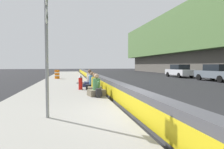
% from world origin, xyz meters
% --- Properties ---
extents(ground_plane, '(160.00, 160.00, 0.00)m').
position_xyz_m(ground_plane, '(0.00, 0.00, 0.00)').
color(ground_plane, '#232326').
rests_on(ground_plane, ground).
extents(sidewalk_strip, '(80.00, 4.40, 0.14)m').
position_xyz_m(sidewalk_strip, '(0.00, 2.65, 0.07)').
color(sidewalk_strip, gray).
rests_on(sidewalk_strip, ground_plane).
extents(jersey_barrier, '(76.00, 0.45, 0.85)m').
position_xyz_m(jersey_barrier, '(0.00, 0.00, 0.42)').
color(jersey_barrier, '#47474C').
rests_on(jersey_barrier, ground_plane).
extents(route_sign_post, '(0.44, 0.09, 3.60)m').
position_xyz_m(route_sign_post, '(-0.09, 2.71, 2.21)').
color(route_sign_post, gray).
rests_on(route_sign_post, sidewalk_strip).
extents(fire_hydrant, '(0.26, 0.46, 0.88)m').
position_xyz_m(fire_hydrant, '(6.04, 1.50, 0.59)').
color(fire_hydrant, red).
rests_on(fire_hydrant, sidewalk_strip).
extents(seated_person_foreground, '(0.80, 0.89, 1.07)m').
position_xyz_m(seated_person_foreground, '(3.50, 0.86, 0.47)').
color(seated_person_foreground, '#706651').
rests_on(seated_person_foreground, sidewalk_strip).
extents(seated_person_middle, '(0.71, 0.82, 1.06)m').
position_xyz_m(seated_person_middle, '(4.77, 0.79, 0.47)').
color(seated_person_middle, '#706651').
rests_on(seated_person_middle, sidewalk_strip).
extents(seated_person_rear, '(0.72, 0.83, 1.08)m').
position_xyz_m(seated_person_rear, '(6.18, 0.78, 0.48)').
color(seated_person_rear, black).
rests_on(seated_person_rear, sidewalk_strip).
extents(seated_person_far, '(0.90, 1.00, 1.18)m').
position_xyz_m(seated_person_far, '(7.61, 0.80, 0.51)').
color(seated_person_far, '#23284C').
rests_on(seated_person_far, sidewalk_strip).
extents(backpack, '(0.32, 0.28, 0.40)m').
position_xyz_m(backpack, '(3.03, 0.82, 0.33)').
color(backpack, '#232328').
rests_on(backpack, sidewalk_strip).
extents(construction_barrel, '(0.54, 0.54, 0.95)m').
position_xyz_m(construction_barrel, '(16.10, 3.57, 0.62)').
color(construction_barrel, orange).
rests_on(construction_barrel, sidewalk_strip).
extents(parked_car_third, '(4.56, 2.06, 1.71)m').
position_xyz_m(parked_car_third, '(11.07, -12.30, 0.86)').
color(parked_car_third, slate).
rests_on(parked_car_third, ground_plane).
extents(parked_car_fourth, '(4.51, 1.97, 1.71)m').
position_xyz_m(parked_car_fourth, '(17.50, -12.07, 0.86)').
color(parked_car_fourth, silver).
rests_on(parked_car_fourth, ground_plane).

